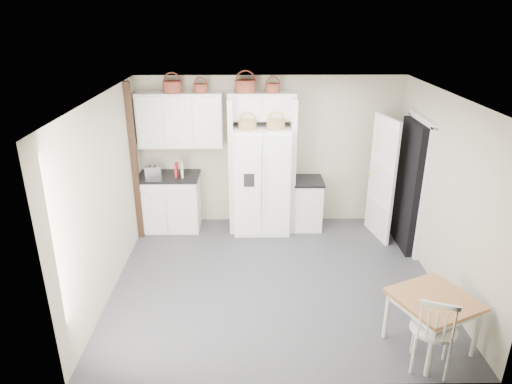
{
  "coord_description": "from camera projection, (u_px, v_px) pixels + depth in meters",
  "views": [
    {
      "loc": [
        -0.35,
        -5.61,
        3.61
      ],
      "look_at": [
        -0.27,
        0.4,
        1.18
      ],
      "focal_mm": 32.0,
      "sensor_mm": 36.0,
      "label": 1
    }
  ],
  "objects": [
    {
      "name": "refrigerator",
      "position": [
        262.0,
        180.0,
        7.74
      ],
      "size": [
        0.93,
        0.75,
        1.81
      ],
      "primitive_type": "cube",
      "color": "white",
      "rests_on": "floor"
    },
    {
      "name": "bridge_cabinet",
      "position": [
        262.0,
        106.0,
        7.46
      ],
      "size": [
        1.12,
        0.34,
        0.45
      ],
      "primitive_type": "cube",
      "color": "silver",
      "rests_on": "wall_back"
    },
    {
      "name": "basket_fridge_b",
      "position": [
        276.0,
        125.0,
        7.28
      ],
      "size": [
        0.29,
        0.29,
        0.16
      ],
      "primitive_type": "cylinder",
      "color": "brown",
      "rests_on": "refrigerator"
    },
    {
      "name": "trim_post",
      "position": [
        135.0,
        164.0,
        7.3
      ],
      "size": [
        0.09,
        0.09,
        2.6
      ],
      "primitive_type": "cube",
      "color": "black",
      "rests_on": "floor"
    },
    {
      "name": "wall_back",
      "position": [
        270.0,
        151.0,
        7.93
      ],
      "size": [
        4.5,
        0.0,
        4.5
      ],
      "primitive_type": "plane",
      "rotation": [
        1.57,
        0.0,
        0.0
      ],
      "color": "#AFAA97",
      "rests_on": "floor"
    },
    {
      "name": "cookbook_cream",
      "position": [
        182.0,
        169.0,
        7.62
      ],
      "size": [
        0.08,
        0.18,
        0.26
      ],
      "primitive_type": "cube",
      "rotation": [
        0.0,
        0.0,
        0.25
      ],
      "color": "beige",
      "rests_on": "counter_left"
    },
    {
      "name": "basket_upper_c",
      "position": [
        201.0,
        88.0,
        7.34
      ],
      "size": [
        0.24,
        0.24,
        0.14
      ],
      "primitive_type": "cylinder",
      "color": "#5B261D",
      "rests_on": "upper_cabinet"
    },
    {
      "name": "dining_table",
      "position": [
        431.0,
        322.0,
        5.12
      ],
      "size": [
        1.05,
        1.05,
        0.66
      ],
      "primitive_type": "cube",
      "rotation": [
        0.0,
        0.0,
        0.43
      ],
      "color": "brown",
      "rests_on": "floor"
    },
    {
      "name": "windsor_chair",
      "position": [
        433.0,
        329.0,
        4.77
      ],
      "size": [
        0.6,
        0.57,
        0.99
      ],
      "primitive_type": "cube",
      "rotation": [
        0.0,
        0.0,
        -0.34
      ],
      "color": "silver",
      "rests_on": "floor"
    },
    {
      "name": "wall_left",
      "position": [
        107.0,
        196.0,
        6.04
      ],
      "size": [
        0.0,
        4.0,
        4.0
      ],
      "primitive_type": "plane",
      "rotation": [
        1.57,
        0.0,
        1.57
      ],
      "color": "#AFAA97",
      "rests_on": "floor"
    },
    {
      "name": "doorway_void",
      "position": [
        410.0,
        186.0,
        7.13
      ],
      "size": [
        0.18,
        0.85,
        2.05
      ],
      "primitive_type": "cube",
      "color": "black",
      "rests_on": "floor"
    },
    {
      "name": "fridge_panel_right",
      "position": [
        292.0,
        165.0,
        7.71
      ],
      "size": [
        0.08,
        0.6,
        2.3
      ],
      "primitive_type": "cube",
      "color": "silver",
      "rests_on": "floor"
    },
    {
      "name": "door_slab",
      "position": [
        382.0,
        179.0,
        7.43
      ],
      "size": [
        0.21,
        0.79,
        2.05
      ],
      "primitive_type": "cube",
      "rotation": [
        0.0,
        0.0,
        -1.36
      ],
      "color": "white",
      "rests_on": "floor"
    },
    {
      "name": "toaster",
      "position": [
        153.0,
        172.0,
        7.62
      ],
      "size": [
        0.29,
        0.22,
        0.18
      ],
      "primitive_type": "cube",
      "rotation": [
        0.0,
        0.0,
        0.26
      ],
      "color": "silver",
      "rests_on": "counter_left"
    },
    {
      "name": "basket_bridge_b",
      "position": [
        273.0,
        88.0,
        7.35
      ],
      "size": [
        0.25,
        0.25,
        0.14
      ],
      "primitive_type": "cylinder",
      "color": "#5B261D",
      "rests_on": "bridge_cabinet"
    },
    {
      "name": "basket_fridge_a",
      "position": [
        248.0,
        125.0,
        7.28
      ],
      "size": [
        0.29,
        0.29,
        0.15
      ],
      "primitive_type": "cylinder",
      "color": "brown",
      "rests_on": "refrigerator"
    },
    {
      "name": "base_cab_left",
      "position": [
        170.0,
        203.0,
        7.94
      ],
      "size": [
        1.02,
        0.64,
        0.94
      ],
      "primitive_type": "cube",
      "color": "silver",
      "rests_on": "floor"
    },
    {
      "name": "basket_bridge_a",
      "position": [
        246.0,
        86.0,
        7.33
      ],
      "size": [
        0.35,
        0.35,
        0.2
      ],
      "primitive_type": "cylinder",
      "color": "#5B261D",
      "rests_on": "bridge_cabinet"
    },
    {
      "name": "basket_upper_b",
      "position": [
        172.0,
        87.0,
        7.32
      ],
      "size": [
        0.31,
        0.31,
        0.18
      ],
      "primitive_type": "cylinder",
      "color": "#5B261D",
      "rests_on": "upper_cabinet"
    },
    {
      "name": "fridge_panel_left",
      "position": [
        232.0,
        165.0,
        7.7
      ],
      "size": [
        0.08,
        0.6,
        2.3
      ],
      "primitive_type": "cube",
      "color": "silver",
      "rests_on": "floor"
    },
    {
      "name": "base_cab_right",
      "position": [
        307.0,
        204.0,
        7.98
      ],
      "size": [
        0.48,
        0.58,
        0.85
      ],
      "primitive_type": "cube",
      "color": "silver",
      "rests_on": "floor"
    },
    {
      "name": "upper_cabinet",
      "position": [
        180.0,
        120.0,
        7.53
      ],
      "size": [
        1.4,
        0.34,
        0.9
      ],
      "primitive_type": "cube",
      "color": "silver",
      "rests_on": "wall_back"
    },
    {
      "name": "counter_right",
      "position": [
        308.0,
        181.0,
        7.82
      ],
      "size": [
        0.52,
        0.61,
        0.04
      ],
      "primitive_type": "cube",
      "color": "black",
      "rests_on": "base_cab_right"
    },
    {
      "name": "counter_left",
      "position": [
        168.0,
        176.0,
        7.75
      ],
      "size": [
        1.06,
        0.69,
        0.04
      ],
      "primitive_type": "cube",
      "color": "black",
      "rests_on": "base_cab_left"
    },
    {
      "name": "wall_right",
      "position": [
        444.0,
        194.0,
        6.1
      ],
      "size": [
        0.0,
        4.0,
        4.0
      ],
      "primitive_type": "plane",
      "rotation": [
        1.57,
        0.0,
        -1.57
      ],
      "color": "#AFAA97",
      "rests_on": "floor"
    },
    {
      "name": "ceiling",
      "position": [
        278.0,
        97.0,
        5.58
      ],
      "size": [
        4.5,
        4.5,
        0.0
      ],
      "primitive_type": "plane",
      "color": "white",
      "rests_on": "wall_back"
    },
    {
      "name": "cookbook_red",
      "position": [
        176.0,
        170.0,
        7.63
      ],
      "size": [
        0.04,
        0.16,
        0.23
      ],
      "primitive_type": "cube",
      "rotation": [
        0.0,
        0.0,
        -0.01
      ],
      "color": "#B31923",
      "rests_on": "counter_left"
    },
    {
      "name": "floor",
      "position": [
        275.0,
        279.0,
        6.56
      ],
      "size": [
        4.5,
        4.5,
        0.0
      ],
      "primitive_type": "plane",
      "color": "#44454D",
      "rests_on": "ground"
    }
  ]
}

